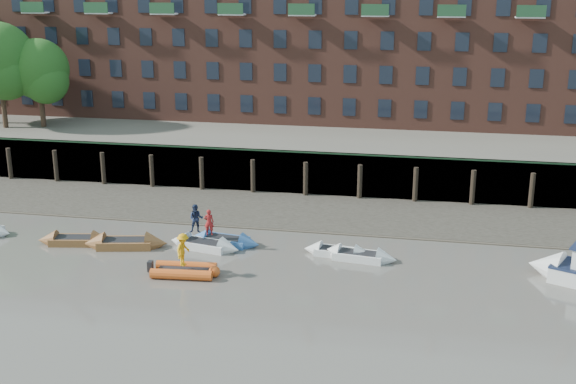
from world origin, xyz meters
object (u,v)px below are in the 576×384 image
(rowboat_3, at_px, (204,245))
(rowboat_4, at_px, (225,241))
(rowboat_2, at_px, (125,243))
(person_rib_crew, at_px, (183,250))
(person_rower_a, at_px, (209,222))
(rowboat_5, at_px, (338,252))
(rib_tender, at_px, (187,270))
(rowboat_6, at_px, (358,256))
(person_rower_b, at_px, (196,219))
(rowboat_1, at_px, (75,240))

(rowboat_3, height_order, rowboat_4, rowboat_3)
(rowboat_2, relative_size, person_rib_crew, 2.87)
(person_rower_a, height_order, person_rib_crew, person_rower_a)
(rowboat_5, height_order, person_rower_a, person_rower_a)
(rib_tender, distance_m, person_rower_a, 4.31)
(rowboat_3, height_order, rowboat_5, rowboat_3)
(rowboat_4, xyz_separation_m, person_rib_crew, (-0.86, -5.05, 1.27))
(person_rower_a, bearing_deg, rowboat_6, 168.49)
(rib_tender, height_order, person_rower_a, person_rower_a)
(rib_tender, bearing_deg, person_rower_b, 95.76)
(rowboat_6, distance_m, person_rower_b, 9.88)
(rowboat_1, xyz_separation_m, person_rower_a, (8.31, 0.76, 1.46))
(rowboat_1, distance_m, person_rower_b, 7.67)
(rib_tender, bearing_deg, rowboat_2, 141.39)
(rowboat_2, xyz_separation_m, person_rower_a, (5.05, 0.73, 1.43))
(rowboat_1, xyz_separation_m, rowboat_5, (15.97, 1.17, -0.02))
(rowboat_1, relative_size, rowboat_4, 1.01)
(person_rower_a, xyz_separation_m, person_rower_b, (-0.86, 0.23, 0.08))
(rowboat_1, relative_size, person_rower_a, 2.94)
(rowboat_3, bearing_deg, person_rower_a, 13.87)
(rowboat_4, distance_m, rib_tender, 5.05)
(rowboat_4, xyz_separation_m, person_rower_b, (-1.53, -0.70, 1.54))
(person_rower_a, bearing_deg, rowboat_3, -9.33)
(rowboat_2, bearing_deg, person_rib_crew, -46.86)
(rowboat_4, distance_m, person_rib_crew, 5.28)
(rowboat_5, bearing_deg, person_rower_a, -170.36)
(rowboat_2, relative_size, rowboat_4, 1.13)
(rowboat_3, relative_size, rowboat_5, 1.13)
(rowboat_1, bearing_deg, person_rib_crew, -32.57)
(rowboat_4, bearing_deg, person_rib_crew, -91.97)
(rowboat_6, bearing_deg, rowboat_2, -169.65)
(person_rower_a, distance_m, person_rib_crew, 4.14)
(person_rower_b, distance_m, person_rib_crew, 4.42)
(rib_tender, height_order, person_rib_crew, person_rib_crew)
(rowboat_5, distance_m, rowboat_6, 1.31)
(rowboat_3, height_order, person_rower_a, person_rower_a)
(rowboat_5, bearing_deg, rowboat_4, -177.66)
(rowboat_1, height_order, person_rower_b, person_rower_b)
(rowboat_3, xyz_separation_m, rowboat_6, (9.23, 0.02, -0.01))
(rowboat_1, distance_m, rowboat_5, 16.01)
(person_rower_a, relative_size, person_rower_b, 0.90)
(rowboat_4, height_order, rowboat_6, rowboat_4)
(rowboat_2, relative_size, rowboat_3, 1.09)
(rowboat_3, distance_m, rowboat_5, 8.00)
(rowboat_3, height_order, rowboat_6, rowboat_3)
(rowboat_2, height_order, rowboat_4, rowboat_2)
(person_rib_crew, bearing_deg, person_rower_b, 17.24)
(rowboat_1, relative_size, rib_tender, 1.24)
(rowboat_4, bearing_deg, rowboat_6, 1.29)
(rowboat_5, bearing_deg, person_rower_b, -172.22)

